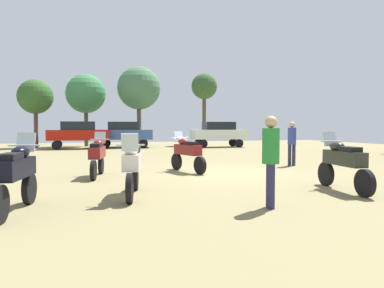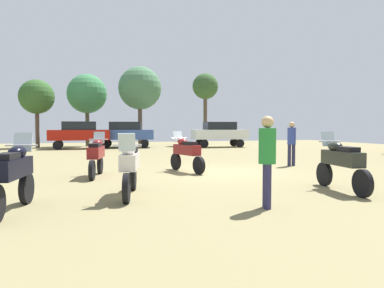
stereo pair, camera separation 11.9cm
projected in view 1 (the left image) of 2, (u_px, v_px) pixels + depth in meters
name	position (u px, v px, depth m)	size (l,w,h in m)	color
ground_plane	(218.00, 172.00, 12.72)	(44.00, 52.00, 0.02)	olive
motorcycle_2	(187.00, 152.00, 12.78)	(0.80, 2.16, 1.45)	black
motorcycle_3	(343.00, 162.00, 8.97)	(0.65, 2.30, 1.48)	black
motorcycle_5	(133.00, 165.00, 8.24)	(0.74, 2.20, 1.48)	black
motorcycle_7	(16.00, 174.00, 6.68)	(0.68, 2.23, 1.50)	black
motorcycle_8	(97.00, 155.00, 11.49)	(0.71, 2.13, 1.45)	black
car_1	(219.00, 132.00, 28.40)	(4.40, 2.06, 2.00)	black
car_2	(125.00, 133.00, 27.56)	(4.54, 2.51, 2.00)	black
car_3	(78.00, 133.00, 26.14)	(4.31, 1.83, 2.00)	black
person_1	(271.00, 154.00, 7.04)	(0.43, 0.43, 1.83)	#2A294F
person_2	(292.00, 140.00, 14.72)	(0.45, 0.45, 1.82)	#262643
tree_1	(204.00, 88.00, 31.40)	(2.27, 2.27, 6.32)	brown
tree_2	(35.00, 97.00, 27.46)	(2.66, 2.66, 5.27)	brown
tree_3	(139.00, 88.00, 29.50)	(3.55, 3.55, 6.60)	brown
tree_4	(86.00, 94.00, 29.53)	(3.24, 3.24, 5.98)	#4F4C35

